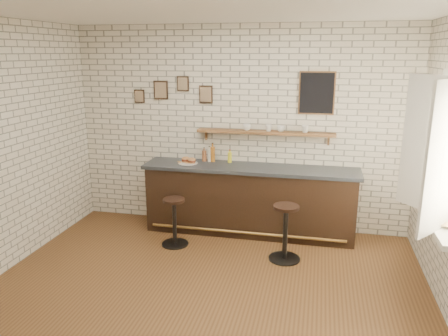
% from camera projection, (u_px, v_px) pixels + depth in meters
% --- Properties ---
extents(ground, '(5.00, 5.00, 0.00)m').
position_uv_depth(ground, '(206.00, 288.00, 4.97)').
color(ground, brown).
rests_on(ground, ground).
extents(bar_counter, '(3.10, 0.65, 1.01)m').
position_uv_depth(bar_counter, '(249.00, 200.00, 6.40)').
color(bar_counter, black).
rests_on(bar_counter, ground).
extents(sandwich_plate, '(0.28, 0.28, 0.01)m').
position_uv_depth(sandwich_plate, '(188.00, 163.00, 6.45)').
color(sandwich_plate, white).
rests_on(sandwich_plate, bar_counter).
extents(ciabatta_sandwich, '(0.24, 0.17, 0.08)m').
position_uv_depth(ciabatta_sandwich, '(189.00, 160.00, 6.44)').
color(ciabatta_sandwich, tan).
rests_on(ciabatta_sandwich, sandwich_plate).
extents(potato_chips, '(0.27, 0.20, 0.00)m').
position_uv_depth(potato_chips, '(187.00, 162.00, 6.46)').
color(potato_chips, gold).
rests_on(potato_chips, sandwich_plate).
extents(bitters_bottle_brown, '(0.07, 0.07, 0.21)m').
position_uv_depth(bitters_bottle_brown, '(204.00, 156.00, 6.57)').
color(bitters_bottle_brown, brown).
rests_on(bitters_bottle_brown, bar_counter).
extents(bitters_bottle_white, '(0.06, 0.06, 0.24)m').
position_uv_depth(bitters_bottle_white, '(210.00, 155.00, 6.55)').
color(bitters_bottle_white, silver).
rests_on(bitters_bottle_white, bar_counter).
extents(bitters_bottle_amber, '(0.07, 0.07, 0.29)m').
position_uv_depth(bitters_bottle_amber, '(213.00, 154.00, 6.53)').
color(bitters_bottle_amber, '#A25D1A').
rests_on(bitters_bottle_amber, bar_counter).
extents(condiment_bottle_yellow, '(0.06, 0.06, 0.20)m').
position_uv_depth(condiment_bottle_yellow, '(230.00, 157.00, 6.49)').
color(condiment_bottle_yellow, yellow).
rests_on(condiment_bottle_yellow, bar_counter).
extents(bar_stool_left, '(0.37, 0.37, 0.67)m').
position_uv_depth(bar_stool_left, '(174.00, 220.00, 6.01)').
color(bar_stool_left, black).
rests_on(bar_stool_left, ground).
extents(bar_stool_right, '(0.42, 0.42, 0.74)m').
position_uv_depth(bar_stool_right, '(285.00, 231.00, 5.57)').
color(bar_stool_right, black).
rests_on(bar_stool_right, ground).
extents(wall_shelf, '(2.00, 0.18, 0.18)m').
position_uv_depth(wall_shelf, '(265.00, 133.00, 6.30)').
color(wall_shelf, brown).
rests_on(wall_shelf, ground).
extents(shelf_cup_a, '(0.12, 0.12, 0.09)m').
position_uv_depth(shelf_cup_a, '(247.00, 127.00, 6.34)').
color(shelf_cup_a, white).
rests_on(shelf_cup_a, wall_shelf).
extents(shelf_cup_b, '(0.13, 0.13, 0.09)m').
position_uv_depth(shelf_cup_b, '(269.00, 128.00, 6.27)').
color(shelf_cup_b, white).
rests_on(shelf_cup_b, wall_shelf).
extents(shelf_cup_c, '(0.15, 0.15, 0.09)m').
position_uv_depth(shelf_cup_c, '(281.00, 129.00, 6.24)').
color(shelf_cup_c, white).
rests_on(shelf_cup_c, wall_shelf).
extents(shelf_cup_d, '(0.14, 0.14, 0.10)m').
position_uv_depth(shelf_cup_d, '(305.00, 129.00, 6.16)').
color(shelf_cup_d, white).
rests_on(shelf_cup_d, wall_shelf).
extents(back_wall_decor, '(2.96, 0.02, 0.56)m').
position_uv_depth(back_wall_decor, '(255.00, 92.00, 6.26)').
color(back_wall_decor, black).
rests_on(back_wall_decor, ground).
extents(window_sill, '(0.20, 1.35, 0.06)m').
position_uv_depth(window_sill, '(436.00, 222.00, 4.52)').
color(window_sill, white).
rests_on(window_sill, ground).
extents(casement_window, '(0.40, 1.30, 1.56)m').
position_uv_depth(casement_window, '(441.00, 151.00, 4.34)').
color(casement_window, white).
rests_on(casement_window, ground).
extents(book_lower, '(0.25, 0.28, 0.02)m').
position_uv_depth(book_lower, '(436.00, 220.00, 4.45)').
color(book_lower, tan).
rests_on(book_lower, window_sill).
extents(book_upper, '(0.29, 0.30, 0.02)m').
position_uv_depth(book_upper, '(437.00, 220.00, 4.42)').
color(book_upper, tan).
rests_on(book_upper, book_lower).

